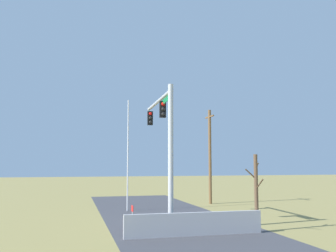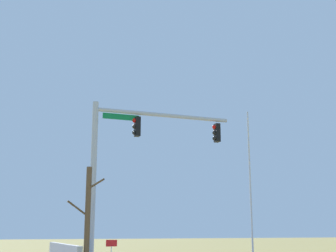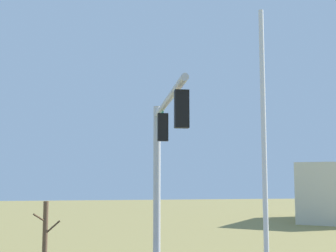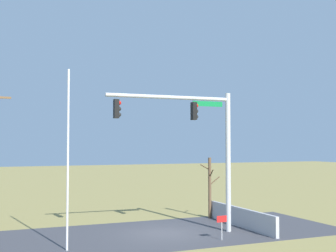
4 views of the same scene
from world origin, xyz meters
name	(u,v)px [view 1 (image 1 of 4)]	position (x,y,z in m)	size (l,w,h in m)	color
ground_plane	(172,221)	(0.00, 0.00, 0.00)	(160.00, 160.00, 0.00)	olive
road_surface	(158,213)	(-4.00, 0.00, 0.01)	(28.00, 8.00, 0.01)	#3D3D42
sidewalk_corner	(176,235)	(4.43, -0.98, 0.00)	(6.00, 6.00, 0.01)	#B7B5AD
retaining_fence	(195,224)	(4.77, -0.12, 0.56)	(0.20, 6.91, 1.12)	#A8A8AD
signal_mast	(164,131)	(1.69, -0.92, 5.30)	(7.08, 0.51, 7.66)	#B2B5BA
flagpole	(128,155)	(-5.56, -1.94, 4.14)	(0.10, 0.10, 8.28)	silver
utility_pole	(210,154)	(-8.61, 5.75, 4.28)	(1.90, 0.26, 8.22)	brown
bare_tree	(256,192)	(4.54, 3.29, 2.04)	(1.27, 1.02, 3.95)	brown
open_sign	(132,211)	(2.00, -2.74, 0.91)	(0.56, 0.04, 1.22)	silver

